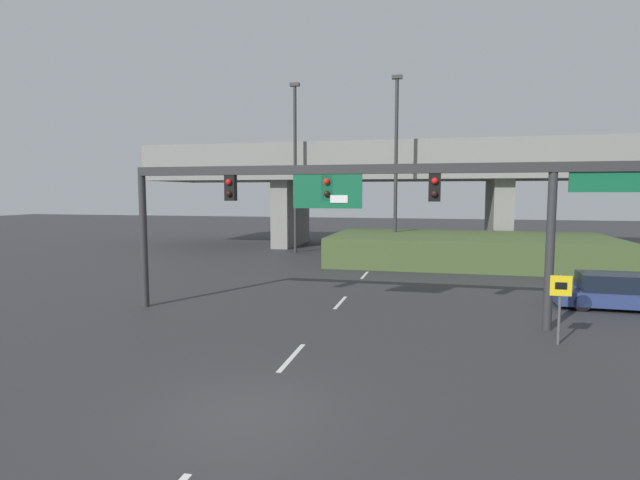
% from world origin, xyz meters
% --- Properties ---
extents(ground_plane, '(160.00, 160.00, 0.00)m').
position_xyz_m(ground_plane, '(0.00, 0.00, 0.00)').
color(ground_plane, '#2D2D30').
extents(lane_markings, '(0.14, 37.57, 0.01)m').
position_xyz_m(lane_markings, '(0.00, 14.00, 0.00)').
color(lane_markings, silver).
rests_on(lane_markings, ground).
extents(signal_gantry, '(17.85, 0.44, 5.46)m').
position_xyz_m(signal_gantry, '(1.07, 8.02, 4.51)').
color(signal_gantry, '#2D2D30').
rests_on(signal_gantry, ground).
extents(speed_limit_sign, '(0.60, 0.11, 2.12)m').
position_xyz_m(speed_limit_sign, '(7.36, 6.37, 1.39)').
color(speed_limit_sign, '#4C4C4C').
rests_on(speed_limit_sign, ground).
extents(highway_light_pole_near, '(0.70, 0.36, 12.32)m').
position_xyz_m(highway_light_pole_near, '(0.99, 25.18, 6.53)').
color(highway_light_pole_near, '#2D2D30').
rests_on(highway_light_pole_near, ground).
extents(highway_light_pole_far, '(0.70, 0.36, 12.48)m').
position_xyz_m(highway_light_pole_far, '(-6.54, 26.59, 6.61)').
color(highway_light_pole_far, '#2D2D30').
rests_on(highway_light_pole_far, ground).
extents(overpass_bridge, '(39.80, 8.78, 8.36)m').
position_xyz_m(overpass_bridge, '(-0.00, 31.90, 6.00)').
color(overpass_bridge, gray).
rests_on(overpass_bridge, ground).
extents(grass_embankment, '(17.10, 8.90, 1.80)m').
position_xyz_m(grass_embankment, '(5.72, 23.62, 0.90)').
color(grass_embankment, '#42562D').
rests_on(grass_embankment, ground).
extents(parked_sedan_near_right, '(4.59, 1.95, 1.37)m').
position_xyz_m(parked_sedan_near_right, '(10.59, 11.89, 0.64)').
color(parked_sedan_near_right, navy).
rests_on(parked_sedan_near_right, ground).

